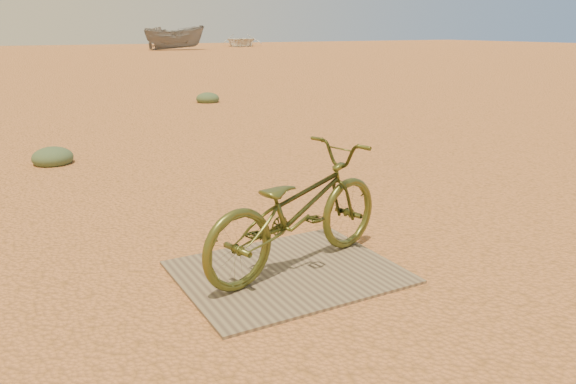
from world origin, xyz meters
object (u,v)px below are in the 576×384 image
plywood_board (288,272)px  boat_far_right (241,40)px  boat_mid_right (175,38)px  bicycle (297,209)px

plywood_board → boat_far_right: size_ratio=0.28×
plywood_board → boat_mid_right: size_ratio=0.32×
plywood_board → boat_far_right: (20.93, 47.09, 0.55)m
boat_mid_right → boat_far_right: bearing=-52.9°
plywood_board → bicycle: bearing=24.9°
bicycle → boat_mid_right: boat_mid_right is taller
plywood_board → boat_far_right: bearing=66.0°
boat_mid_right → boat_far_right: size_ratio=0.90×
boat_far_right → boat_mid_right: bearing=-115.7°
plywood_board → bicycle: (0.10, 0.05, 0.46)m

